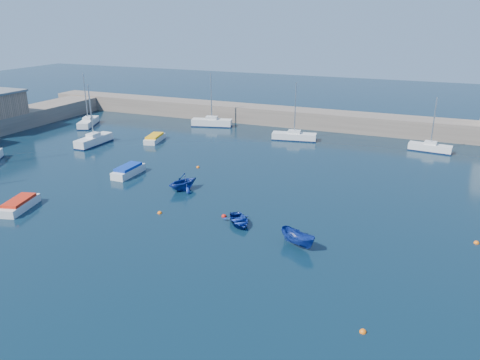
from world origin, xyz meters
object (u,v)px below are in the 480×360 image
at_px(sailboat_5, 212,122).
at_px(dinghy_right, 298,239).
at_px(motorboat_0, 20,204).
at_px(motorboat_1, 128,171).
at_px(dinghy_center, 239,221).
at_px(sailboat_3, 94,140).
at_px(sailboat_6, 294,136).
at_px(motorboat_2, 155,138).
at_px(dinghy_left, 183,182).
at_px(sailboat_7, 430,147).
at_px(sailboat_4, 88,122).

distance_m(sailboat_5, dinghy_right, 41.93).
relative_size(motorboat_0, motorboat_1, 1.05).
bearing_deg(dinghy_center, motorboat_0, 156.47).
bearing_deg(sailboat_3, sailboat_6, 28.12).
distance_m(sailboat_3, sailboat_5, 19.14).
height_order(sailboat_3, motorboat_1, sailboat_3).
xyz_separation_m(motorboat_2, dinghy_right, (27.38, -22.71, 0.19)).
height_order(motorboat_2, dinghy_right, dinghy_right).
xyz_separation_m(sailboat_5, dinghy_center, (18.39, -32.39, -0.30)).
relative_size(motorboat_2, dinghy_left, 1.44).
xyz_separation_m(sailboat_3, dinghy_left, (19.87, -10.64, 0.25)).
xyz_separation_m(sailboat_5, motorboat_1, (2.05, -25.25, -0.12)).
relative_size(sailboat_5, dinghy_right, 2.56).
distance_m(motorboat_1, dinghy_center, 17.84).
distance_m(motorboat_0, motorboat_1, 12.40).
relative_size(motorboat_2, dinghy_center, 1.49).
distance_m(sailboat_6, motorboat_2, 19.70).
bearing_deg(motorboat_1, sailboat_5, 93.60).
xyz_separation_m(sailboat_6, dinghy_left, (-4.68, -23.69, 0.34)).
bearing_deg(sailboat_7, sailboat_5, 93.50).
bearing_deg(sailboat_6, dinghy_center, 177.71).
xyz_separation_m(sailboat_3, sailboat_5, (9.95, 16.35, -0.01)).
bearing_deg(sailboat_3, motorboat_2, 35.58).
xyz_separation_m(sailboat_7, motorboat_0, (-33.96, -35.01, -0.07)).
xyz_separation_m(sailboat_7, motorboat_1, (-30.54, -23.09, -0.03)).
distance_m(motorboat_2, dinghy_right, 35.57).
bearing_deg(sailboat_7, motorboat_0, 143.16).
height_order(motorboat_0, motorboat_1, motorboat_1).
bearing_deg(sailboat_5, motorboat_1, 170.36).
height_order(sailboat_7, motorboat_2, sailboat_7).
height_order(sailboat_3, dinghy_right, sailboat_3).
bearing_deg(motorboat_1, motorboat_2, 110.22).
bearing_deg(motorboat_0, motorboat_1, 58.96).
relative_size(sailboat_4, dinghy_right, 2.52).
relative_size(sailboat_7, motorboat_0, 1.49).
xyz_separation_m(sailboat_6, dinghy_right, (9.52, -31.01, 0.08)).
relative_size(sailboat_4, motorboat_2, 1.71).
xyz_separation_m(motorboat_2, dinghy_left, (13.19, -15.40, 0.44)).
bearing_deg(sailboat_5, sailboat_7, -108.06).
bearing_deg(motorboat_1, dinghy_center, -24.64).
distance_m(sailboat_3, sailboat_6, 27.80).
relative_size(sailboat_3, motorboat_2, 1.69).
bearing_deg(dinghy_right, sailboat_3, 89.11).
distance_m(motorboat_0, dinghy_center, 20.34).
height_order(sailboat_7, motorboat_0, sailboat_7).
distance_m(sailboat_6, sailboat_7, 18.02).
bearing_deg(sailboat_7, dinghy_left, 144.90).
distance_m(sailboat_6, motorboat_1, 25.29).
distance_m(sailboat_4, sailboat_7, 51.17).
xyz_separation_m(motorboat_1, dinghy_right, (22.06, -9.06, 0.12)).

